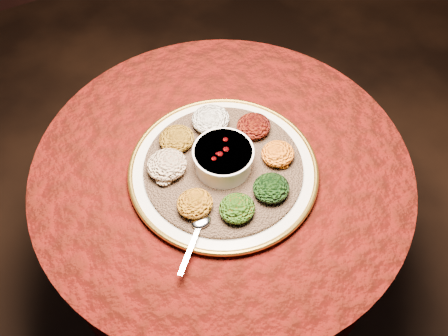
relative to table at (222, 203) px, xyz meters
name	(u,v)px	position (x,y,z in m)	size (l,w,h in m)	color
table	(222,203)	(0.00, 0.00, 0.00)	(0.96, 0.96, 0.73)	black
platter	(223,170)	(-0.01, -0.02, 0.19)	(0.56, 0.56, 0.02)	silver
injera	(223,167)	(-0.01, -0.02, 0.20)	(0.39, 0.39, 0.01)	brown
stew_bowl	(223,158)	(-0.01, -0.02, 0.24)	(0.15, 0.15, 0.06)	white
spoon	(199,225)	(-0.13, -0.14, 0.21)	(0.13, 0.12, 0.01)	silver
portion_ayib	(211,119)	(0.03, 0.11, 0.23)	(0.10, 0.09, 0.05)	white
portion_kitfo	(254,126)	(0.11, 0.04, 0.23)	(0.09, 0.08, 0.04)	black
portion_tikil	(278,154)	(0.12, -0.06, 0.23)	(0.08, 0.08, 0.04)	#BE660F
portion_gomen	(271,188)	(0.05, -0.14, 0.23)	(0.09, 0.08, 0.04)	black
portion_mixveg	(237,208)	(-0.04, -0.15, 0.23)	(0.08, 0.08, 0.04)	#923209
portion_kik	(195,203)	(-0.12, -0.09, 0.23)	(0.08, 0.08, 0.04)	#AD5E0F
portion_timatim	(167,165)	(-0.13, 0.03, 0.23)	(0.10, 0.09, 0.05)	maroon
portion_shiro	(177,139)	(-0.08, 0.09, 0.23)	(0.09, 0.09, 0.04)	#845A10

